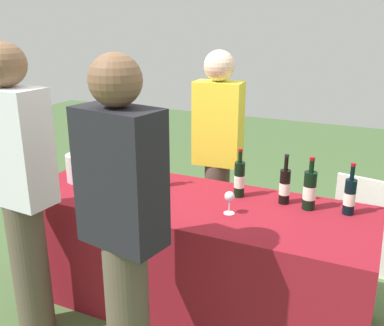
{
  "coord_description": "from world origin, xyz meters",
  "views": [
    {
      "loc": [
        1.09,
        -2.34,
        1.87
      ],
      "look_at": [
        0.0,
        0.0,
        1.02
      ],
      "focal_mm": 41.18,
      "sensor_mm": 36.0,
      "label": 1
    }
  ],
  "objects_px": {
    "wine_bottle_0": "(108,163)",
    "wine_bottle_2": "(239,179)",
    "guest_1": "(123,224)",
    "wine_bottle_3": "(285,186)",
    "server_pouring": "(218,151)",
    "wine_bottle_5": "(350,196)",
    "wine_glass_2": "(229,198)",
    "menu_board": "(367,227)",
    "wine_glass_1": "(140,180)",
    "ice_bucket": "(79,168)",
    "wine_bottle_1": "(158,171)",
    "wine_bottle_4": "(310,190)",
    "guest_0": "(20,186)",
    "wine_glass_0": "(80,175)"
  },
  "relations": [
    {
      "from": "wine_bottle_4",
      "to": "ice_bucket",
      "type": "xyz_separation_m",
      "value": [
        -1.57,
        -0.19,
        -0.02
      ]
    },
    {
      "from": "wine_glass_1",
      "to": "guest_0",
      "type": "distance_m",
      "value": 0.73
    },
    {
      "from": "wine_bottle_2",
      "to": "server_pouring",
      "type": "distance_m",
      "value": 0.54
    },
    {
      "from": "guest_1",
      "to": "wine_bottle_2",
      "type": "bearing_deg",
      "value": 86.17
    },
    {
      "from": "wine_glass_1",
      "to": "menu_board",
      "type": "xyz_separation_m",
      "value": [
        1.36,
        0.99,
        -0.5
      ]
    },
    {
      "from": "wine_glass_0",
      "to": "wine_glass_2",
      "type": "distance_m",
      "value": 1.07
    },
    {
      "from": "wine_glass_2",
      "to": "guest_0",
      "type": "height_order",
      "value": "guest_0"
    },
    {
      "from": "server_pouring",
      "to": "guest_1",
      "type": "bearing_deg",
      "value": 89.12
    },
    {
      "from": "guest_0",
      "to": "wine_glass_1",
      "type": "bearing_deg",
      "value": 56.58
    },
    {
      "from": "ice_bucket",
      "to": "wine_bottle_4",
      "type": "bearing_deg",
      "value": 6.93
    },
    {
      "from": "wine_bottle_0",
      "to": "wine_bottle_5",
      "type": "distance_m",
      "value": 1.63
    },
    {
      "from": "wine_bottle_1",
      "to": "wine_bottle_5",
      "type": "relative_size",
      "value": 0.98
    },
    {
      "from": "menu_board",
      "to": "wine_bottle_0",
      "type": "bearing_deg",
      "value": -142.78
    },
    {
      "from": "wine_bottle_5",
      "to": "server_pouring",
      "type": "distance_m",
      "value": 1.08
    },
    {
      "from": "menu_board",
      "to": "wine_bottle_5",
      "type": "bearing_deg",
      "value": -86.47
    },
    {
      "from": "wine_bottle_3",
      "to": "ice_bucket",
      "type": "bearing_deg",
      "value": -171.37
    },
    {
      "from": "ice_bucket",
      "to": "wine_glass_0",
      "type": "bearing_deg",
      "value": -49.6
    },
    {
      "from": "wine_bottle_0",
      "to": "wine_bottle_2",
      "type": "distance_m",
      "value": 0.96
    },
    {
      "from": "wine_glass_2",
      "to": "ice_bucket",
      "type": "relative_size",
      "value": 0.72
    },
    {
      "from": "wine_bottle_2",
      "to": "ice_bucket",
      "type": "xyz_separation_m",
      "value": [
        -1.12,
        -0.2,
        -0.02
      ]
    },
    {
      "from": "wine_glass_0",
      "to": "wine_glass_1",
      "type": "relative_size",
      "value": 0.85
    },
    {
      "from": "ice_bucket",
      "to": "guest_1",
      "type": "distance_m",
      "value": 1.17
    },
    {
      "from": "wine_glass_1",
      "to": "server_pouring",
      "type": "height_order",
      "value": "server_pouring"
    },
    {
      "from": "wine_glass_0",
      "to": "wine_bottle_4",
      "type": "bearing_deg",
      "value": 11.32
    },
    {
      "from": "wine_bottle_5",
      "to": "menu_board",
      "type": "bearing_deg",
      "value": 82.01
    },
    {
      "from": "wine_bottle_1",
      "to": "server_pouring",
      "type": "relative_size",
      "value": 0.18
    },
    {
      "from": "wine_bottle_2",
      "to": "wine_glass_2",
      "type": "xyz_separation_m",
      "value": [
        0.04,
        -0.28,
        -0.02
      ]
    },
    {
      "from": "wine_bottle_2",
      "to": "wine_bottle_5",
      "type": "height_order",
      "value": "wine_bottle_2"
    },
    {
      "from": "wine_glass_2",
      "to": "server_pouring",
      "type": "distance_m",
      "value": 0.79
    },
    {
      "from": "guest_0",
      "to": "wine_bottle_1",
      "type": "bearing_deg",
      "value": 62.95
    },
    {
      "from": "guest_1",
      "to": "wine_bottle_3",
      "type": "bearing_deg",
      "value": 71.72
    },
    {
      "from": "guest_0",
      "to": "wine_bottle_2",
      "type": "bearing_deg",
      "value": 43.03
    },
    {
      "from": "wine_bottle_0",
      "to": "guest_1",
      "type": "height_order",
      "value": "guest_1"
    },
    {
      "from": "wine_bottle_2",
      "to": "ice_bucket",
      "type": "bearing_deg",
      "value": -169.79
    },
    {
      "from": "wine_bottle_3",
      "to": "server_pouring",
      "type": "height_order",
      "value": "server_pouring"
    },
    {
      "from": "wine_glass_2",
      "to": "guest_1",
      "type": "relative_size",
      "value": 0.08
    },
    {
      "from": "wine_bottle_1",
      "to": "server_pouring",
      "type": "distance_m",
      "value": 0.55
    },
    {
      "from": "wine_bottle_3",
      "to": "menu_board",
      "type": "bearing_deg",
      "value": 56.13
    },
    {
      "from": "ice_bucket",
      "to": "server_pouring",
      "type": "distance_m",
      "value": 1.02
    },
    {
      "from": "wine_bottle_0",
      "to": "menu_board",
      "type": "xyz_separation_m",
      "value": [
        1.73,
        0.83,
        -0.51
      ]
    },
    {
      "from": "wine_bottle_2",
      "to": "wine_bottle_5",
      "type": "xyz_separation_m",
      "value": [
        0.67,
        0.01,
        -0.01
      ]
    },
    {
      "from": "wine_bottle_5",
      "to": "guest_1",
      "type": "height_order",
      "value": "guest_1"
    },
    {
      "from": "wine_glass_1",
      "to": "ice_bucket",
      "type": "bearing_deg",
      "value": 173.84
    },
    {
      "from": "wine_bottle_5",
      "to": "wine_glass_1",
      "type": "relative_size",
      "value": 2.05
    },
    {
      "from": "wine_glass_2",
      "to": "menu_board",
      "type": "bearing_deg",
      "value": 53.83
    },
    {
      "from": "wine_bottle_0",
      "to": "wine_glass_2",
      "type": "xyz_separation_m",
      "value": [
        0.99,
        -0.18,
        -0.02
      ]
    },
    {
      "from": "wine_bottle_5",
      "to": "wine_glass_2",
      "type": "distance_m",
      "value": 0.7
    },
    {
      "from": "wine_bottle_5",
      "to": "server_pouring",
      "type": "height_order",
      "value": "server_pouring"
    },
    {
      "from": "wine_bottle_2",
      "to": "server_pouring",
      "type": "height_order",
      "value": "server_pouring"
    },
    {
      "from": "wine_bottle_1",
      "to": "menu_board",
      "type": "distance_m",
      "value": 1.64
    }
  ]
}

